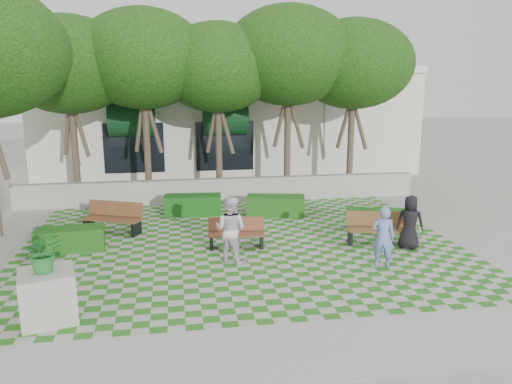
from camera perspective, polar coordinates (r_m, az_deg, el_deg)
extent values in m
plane|color=gray|center=(13.10, -1.10, -7.49)|extent=(90.00, 90.00, 0.00)
plane|color=#2B721E|center=(14.04, -1.69, -6.08)|extent=(12.00, 12.00, 0.00)
cube|color=#9E9B93|center=(8.91, 3.49, -17.80)|extent=(16.00, 2.00, 0.01)
cube|color=#9E9B93|center=(18.90, -3.82, 0.22)|extent=(15.00, 0.36, 0.90)
cube|color=brown|center=(14.41, 13.73, -4.20)|extent=(1.77, 0.89, 0.06)
cube|color=brown|center=(14.57, 13.62, -2.97)|extent=(1.68, 0.50, 0.43)
cube|color=black|center=(14.36, 10.71, -5.02)|extent=(0.20, 0.48, 0.42)
cube|color=black|center=(14.62, 16.61, -5.01)|extent=(0.20, 0.48, 0.42)
cube|color=brown|center=(13.72, -2.25, -4.86)|extent=(1.59, 0.63, 0.05)
cube|color=brown|center=(13.87, -2.28, -3.67)|extent=(1.55, 0.27, 0.39)
cube|color=black|center=(13.79, -5.11, -5.68)|extent=(0.13, 0.44, 0.38)
cube|color=black|center=(13.81, 0.62, -5.59)|extent=(0.13, 0.44, 0.38)
cube|color=brown|center=(15.59, -16.14, -2.99)|extent=(1.85, 1.19, 0.06)
cube|color=brown|center=(15.74, -15.75, -1.81)|extent=(1.69, 0.81, 0.45)
cube|color=black|center=(16.04, -18.55, -3.55)|extent=(0.28, 0.49, 0.43)
cube|color=black|center=(15.28, -13.51, -4.03)|extent=(0.28, 0.49, 0.43)
cube|color=#134A14|center=(15.78, 13.68, -3.14)|extent=(1.92, 1.17, 0.63)
cube|color=#1B4E14|center=(16.97, 2.24, -1.58)|extent=(2.06, 1.17, 0.68)
cube|color=#134814|center=(17.24, -7.24, -1.46)|extent=(1.97, 0.91, 0.67)
cube|color=#184913|center=(14.45, -20.47, -5.07)|extent=(1.84, 0.87, 0.62)
cube|color=#9E9B93|center=(10.49, -22.68, -10.91)|extent=(1.21, 1.21, 0.99)
imported|color=#25772F|center=(10.19, -23.10, -6.36)|extent=(0.82, 0.76, 0.77)
imported|color=#6D84C6|center=(12.65, 14.32, -5.00)|extent=(0.65, 0.55, 1.53)
imported|color=black|center=(14.20, 17.18, -3.32)|extent=(0.87, 0.79, 1.49)
imported|color=silver|center=(12.59, -2.93, -4.28)|extent=(1.04, 0.98, 1.70)
cylinder|color=#47382B|center=(20.31, -19.96, 4.28)|extent=(0.26, 0.26, 3.64)
ellipsoid|color=#1E4C11|center=(20.13, -20.68, 13.46)|extent=(4.80, 4.80, 3.60)
cylinder|color=#47382B|center=(19.97, -12.33, 4.87)|extent=(0.26, 0.26, 3.81)
ellipsoid|color=#1E4C11|center=(19.82, -12.80, 14.65)|extent=(5.00, 5.00, 3.75)
cylinder|color=#47382B|center=(20.04, -4.27, 4.83)|extent=(0.26, 0.26, 3.58)
ellipsoid|color=#1E4C11|center=(19.86, -4.43, 14.01)|extent=(4.60, 4.60, 3.45)
cylinder|color=#47382B|center=(20.45, 3.59, 5.47)|extent=(0.26, 0.26, 3.92)
ellipsoid|color=#1E4C11|center=(20.31, 3.73, 15.31)|extent=(5.20, 5.20, 3.90)
cylinder|color=#47382B|center=(21.23, 10.74, 5.24)|extent=(0.26, 0.26, 3.70)
ellipsoid|color=#1E4C11|center=(21.07, 11.12, 14.17)|extent=(4.80, 4.80, 3.60)
cube|color=silver|center=(26.59, -3.43, 8.31)|extent=(18.00, 8.00, 5.00)
cube|color=white|center=(22.55, -2.42, 13.90)|extent=(18.00, 0.30, 0.30)
cube|color=black|center=(23.77, 9.79, 6.90)|extent=(1.40, 0.10, 2.40)
cylinder|color=#0F3A19|center=(22.47, -13.95, 8.44)|extent=(3.00, 1.80, 1.80)
cube|color=black|center=(22.61, -13.76, 4.90)|extent=(2.60, 0.08, 2.20)
cylinder|color=#0F3A19|center=(22.52, -3.64, 8.79)|extent=(3.00, 1.80, 1.80)
cube|color=black|center=(22.66, -3.59, 5.26)|extent=(2.60, 0.08, 2.20)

